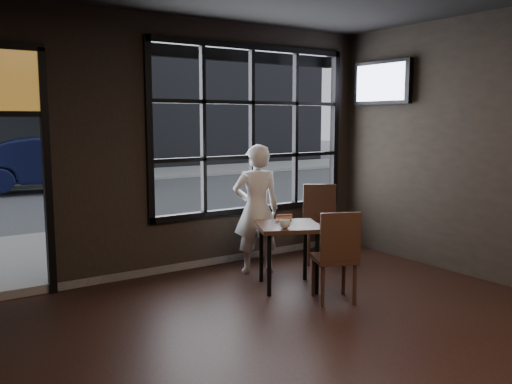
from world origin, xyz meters
TOP-DOWN VIEW (x-y plane):
  - floor at (0.00, 0.00)m, footprint 6.00×7.00m
  - window_frame at (1.20, 3.50)m, footprint 3.06×0.12m
  - cafe_table at (0.82, 2.16)m, footprint 0.92×0.92m
  - chair_near at (0.96, 1.53)m, footprint 0.57×0.57m
  - chair_window at (1.87, 2.81)m, footprint 0.63×0.63m
  - man at (0.87, 2.90)m, footprint 0.70×0.59m
  - hotdog at (0.93, 2.39)m, footprint 0.21×0.12m
  - cup at (0.65, 1.99)m, footprint 0.16×0.16m
  - tv at (2.93, 2.77)m, footprint 0.12×1.04m
  - navy_car at (0.64, 12.41)m, footprint 4.32×2.15m
  - tree_right at (2.35, 15.10)m, footprint 2.68×2.68m

SIDE VIEW (x-z plane):
  - floor at x=0.00m, z-range -0.02..0.00m
  - cafe_table at x=0.82m, z-range 0.00..0.75m
  - chair_near at x=0.96m, z-range 0.00..1.00m
  - chair_window at x=1.87m, z-range 0.00..1.05m
  - hotdog at x=0.93m, z-range 0.75..0.81m
  - navy_car at x=0.64m, z-range 0.10..1.46m
  - cup at x=0.65m, z-range 0.75..0.85m
  - man at x=0.87m, z-range 0.00..1.64m
  - window_frame at x=1.20m, z-range 0.66..2.94m
  - tv at x=2.93m, z-range 2.15..2.76m
  - tree_right at x=2.35m, z-range 0.93..5.50m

